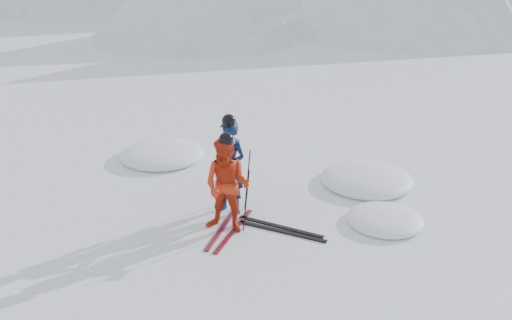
% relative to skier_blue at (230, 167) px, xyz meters
% --- Properties ---
extents(ground, '(160.00, 160.00, 0.00)m').
position_rel_skier_blue_xyz_m(ground, '(2.26, -0.31, -0.94)').
color(ground, white).
rests_on(ground, ground).
extents(skier_blue, '(0.75, 0.55, 1.87)m').
position_rel_skier_blue_xyz_m(skier_blue, '(0.00, 0.00, 0.00)').
color(skier_blue, '#0D1E4E').
rests_on(skier_blue, ground).
extents(skier_red, '(0.95, 0.79, 1.77)m').
position_rel_skier_blue_xyz_m(skier_red, '(0.31, -0.67, -0.05)').
color(skier_red, red).
rests_on(skier_red, ground).
extents(pole_blue_left, '(0.12, 0.09, 1.25)m').
position_rel_skier_blue_xyz_m(pole_blue_left, '(-0.30, 0.15, -0.31)').
color(pole_blue_left, black).
rests_on(pole_blue_left, ground).
extents(pole_blue_right, '(0.12, 0.07, 1.25)m').
position_rel_skier_blue_xyz_m(pole_blue_right, '(0.25, 0.25, -0.31)').
color(pole_blue_right, black).
rests_on(pole_blue_right, ground).
extents(pole_red_left, '(0.12, 0.09, 1.18)m').
position_rel_skier_blue_xyz_m(pole_red_left, '(0.01, -0.42, -0.35)').
color(pole_red_left, black).
rests_on(pole_red_left, ground).
extents(pole_red_right, '(0.12, 0.08, 1.18)m').
position_rel_skier_blue_xyz_m(pole_red_right, '(0.61, -0.52, -0.35)').
color(pole_red_right, black).
rests_on(pole_red_right, ground).
extents(ski_worn_left, '(0.39, 1.69, 0.03)m').
position_rel_skier_blue_xyz_m(ski_worn_left, '(0.19, -0.67, -0.92)').
color(ski_worn_left, black).
rests_on(ski_worn_left, ground).
extents(ski_worn_right, '(0.28, 1.70, 0.03)m').
position_rel_skier_blue_xyz_m(ski_worn_right, '(0.43, -0.67, -0.92)').
color(ski_worn_right, black).
rests_on(ski_worn_right, ground).
extents(ski_loose_a, '(1.70, 0.14, 0.03)m').
position_rel_skier_blue_xyz_m(ski_loose_a, '(1.14, -0.16, -0.92)').
color(ski_loose_a, black).
rests_on(ski_loose_a, ground).
extents(ski_loose_b, '(1.70, 0.10, 0.03)m').
position_rel_skier_blue_xyz_m(ski_loose_b, '(1.24, -0.31, -0.92)').
color(ski_loose_b, black).
rests_on(ski_loose_b, ground).
extents(snow_lumps, '(10.70, 5.74, 0.45)m').
position_rel_skier_blue_xyz_m(snow_lumps, '(0.64, 1.55, -0.94)').
color(snow_lumps, white).
rests_on(snow_lumps, ground).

